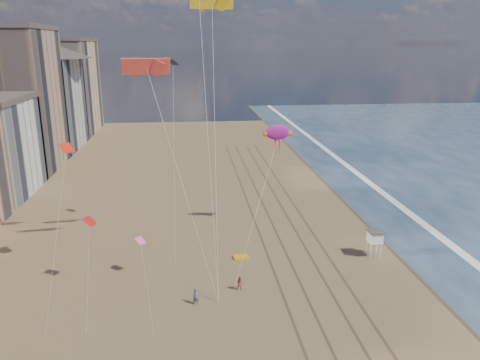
# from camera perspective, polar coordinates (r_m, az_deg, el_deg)

# --- Properties ---
(wet_sand) EXTENTS (260.00, 260.00, 0.00)m
(wet_sand) POSITION_cam_1_polar(r_m,az_deg,el_deg) (78.05, 16.31, -3.31)
(wet_sand) COLOR #42301E
(wet_sand) RESTS_ON ground
(foam) EXTENTS (260.00, 260.00, 0.00)m
(foam) POSITION_cam_1_polar(r_m,az_deg,el_deg) (79.73, 19.11, -3.15)
(foam) COLOR white
(foam) RESTS_ON ground
(tracks) EXTENTS (7.68, 120.00, 0.01)m
(tracks) POSITION_cam_1_polar(r_m,az_deg,el_deg) (64.36, 5.93, -6.95)
(tracks) COLOR brown
(tracks) RESTS_ON ground
(buildings) EXTENTS (34.72, 131.35, 29.00)m
(buildings) POSITION_cam_1_polar(r_m,az_deg,el_deg) (100.54, -27.00, 7.82)
(buildings) COLOR #C6B284
(buildings) RESTS_ON ground
(lifeguard_stand) EXTENTS (1.87, 1.87, 3.37)m
(lifeguard_stand) POSITION_cam_1_polar(r_m,az_deg,el_deg) (59.86, 16.12, -6.68)
(lifeguard_stand) COLOR white
(lifeguard_stand) RESTS_ON ground
(grounded_kite) EXTENTS (1.99, 1.35, 0.22)m
(grounded_kite) POSITION_cam_1_polar(r_m,az_deg,el_deg) (58.15, 0.14, -9.38)
(grounded_kite) COLOR #F1A514
(grounded_kite) RESTS_ON ground
(show_kite) EXTENTS (5.72, 8.65, 22.22)m
(show_kite) POSITION_cam_1_polar(r_m,az_deg,el_deg) (63.24, 4.60, 5.76)
(show_kite) COLOR #A01888
(show_kite) RESTS_ON ground
(kite_flyer_a) EXTENTS (0.67, 0.49, 1.70)m
(kite_flyer_a) POSITION_cam_1_polar(r_m,az_deg,el_deg) (48.62, -5.40, -13.97)
(kite_flyer_a) COLOR slate
(kite_flyer_a) RESTS_ON ground
(kite_flyer_b) EXTENTS (0.88, 0.76, 1.56)m
(kite_flyer_b) POSITION_cam_1_polar(r_m,az_deg,el_deg) (50.89, -0.01, -12.52)
(kite_flyer_b) COLOR #964D4C
(kite_flyer_b) RESTS_ON ground
(small_kites) EXTENTS (13.13, 15.09, 19.41)m
(small_kites) POSITION_cam_1_polar(r_m,az_deg,el_deg) (53.56, -15.27, 2.37)
(small_kites) COLOR pink
(small_kites) RESTS_ON ground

